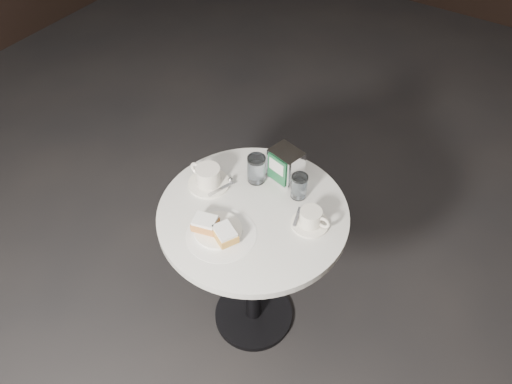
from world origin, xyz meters
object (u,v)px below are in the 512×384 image
object	(u,v)px
coffee_cup_right	(311,219)
water_glass_right	(299,186)
coffee_cup_left	(208,177)
napkin_dispenser	(285,165)
cafe_table	(253,245)
beignet_plate	(216,229)
water_glass_left	(256,169)

from	to	relation	value
coffee_cup_right	water_glass_right	world-z (taller)	water_glass_right
coffee_cup_left	napkin_dispenser	size ratio (longest dim) A/B	1.30
cafe_table	water_glass_right	world-z (taller)	water_glass_right
beignet_plate	coffee_cup_right	size ratio (longest dim) A/B	1.29
coffee_cup_right	napkin_dispenser	distance (m)	0.25
cafe_table	water_glass_left	world-z (taller)	water_glass_left
water_glass_left	water_glass_right	xyz separation A→B (m)	(0.18, 0.02, -0.01)
water_glass_left	napkin_dispenser	bearing A→B (deg)	38.01
coffee_cup_left	coffee_cup_right	xyz separation A→B (m)	(0.42, 0.04, -0.01)
coffee_cup_right	water_glass_right	size ratio (longest dim) A/B	1.47
coffee_cup_right	water_glass_right	distance (m)	0.15
coffee_cup_left	coffee_cup_right	distance (m)	0.42
coffee_cup_left	water_glass_left	bearing A→B (deg)	45.83
cafe_table	coffee_cup_right	world-z (taller)	coffee_cup_right
beignet_plate	water_glass_left	distance (m)	0.30
cafe_table	coffee_cup_right	bearing A→B (deg)	16.50
coffee_cup_right	water_glass_right	xyz separation A→B (m)	(-0.11, 0.10, 0.02)
coffee_cup_left	beignet_plate	bearing A→B (deg)	-41.80
cafe_table	napkin_dispenser	distance (m)	0.34
coffee_cup_left	napkin_dispenser	distance (m)	0.30
coffee_cup_left	coffee_cup_right	size ratio (longest dim) A/B	1.20
coffee_cup_right	cafe_table	bearing A→B (deg)	-165.47
beignet_plate	napkin_dispenser	bearing A→B (deg)	81.10
water_glass_left	napkin_dispenser	world-z (taller)	napkin_dispenser
coffee_cup_right	water_glass_left	bearing A→B (deg)	161.54
beignet_plate	water_glass_right	distance (m)	0.35
beignet_plate	napkin_dispenser	xyz separation A→B (m)	(0.06, 0.37, 0.05)
water_glass_right	napkin_dispenser	size ratio (longest dim) A/B	0.73
coffee_cup_left	napkin_dispenser	xyz separation A→B (m)	(0.23, 0.19, 0.03)
water_glass_left	cafe_table	bearing A→B (deg)	-61.04
coffee_cup_right	water_glass_left	world-z (taller)	water_glass_left
beignet_plate	water_glass_left	xyz separation A→B (m)	(-0.03, 0.30, 0.03)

